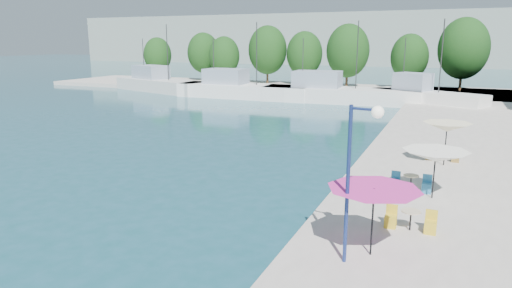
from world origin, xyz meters
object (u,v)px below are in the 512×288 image
at_px(trawler_01, 160,84).
at_px(trawler_02, 241,90).
at_px(umbrella_pink, 374,196).
at_px(trawler_03, 336,94).
at_px(umbrella_cream, 447,127).
at_px(trawler_04, 424,97).
at_px(street_lamp, 359,156).
at_px(umbrella_white, 436,156).

relative_size(trawler_01, trawler_02, 0.99).
bearing_deg(trawler_02, umbrella_pink, -59.98).
bearing_deg(umbrella_pink, trawler_01, 131.62).
bearing_deg(trawler_03, umbrella_cream, -68.60).
height_order(trawler_01, trawler_03, same).
height_order(trawler_01, trawler_04, same).
bearing_deg(umbrella_cream, trawler_01, 142.85).
bearing_deg(umbrella_pink, trawler_04, 91.25).
height_order(trawler_01, street_lamp, trawler_01).
relative_size(trawler_01, trawler_03, 0.93).
bearing_deg(street_lamp, umbrella_cream, 90.94).
bearing_deg(trawler_04, trawler_01, -156.90).
relative_size(trawler_02, trawler_04, 1.37).
distance_m(trawler_01, street_lamp, 58.79).
height_order(trawler_01, umbrella_white, trawler_01).
distance_m(umbrella_pink, umbrella_white, 6.85).
bearing_deg(trawler_01, trawler_02, 9.06).
xyz_separation_m(trawler_04, umbrella_white, (2.49, -35.10, 1.46)).
xyz_separation_m(trawler_02, umbrella_pink, (24.00, -41.11, 1.55)).
bearing_deg(street_lamp, umbrella_pink, 77.32).
height_order(umbrella_pink, umbrella_cream, umbrella_cream).
height_order(umbrella_white, umbrella_cream, umbrella_cream).
height_order(trawler_02, umbrella_pink, trawler_02).
distance_m(trawler_04, umbrella_cream, 29.15).
distance_m(trawler_01, umbrella_cream, 51.00).
distance_m(trawler_02, trawler_04, 23.10).
xyz_separation_m(trawler_03, umbrella_white, (12.84, -34.92, 1.47)).
bearing_deg(trawler_02, umbrella_cream, -47.80).
bearing_deg(trawler_04, street_lamp, -63.41).
bearing_deg(umbrella_white, umbrella_pink, -103.28).
relative_size(umbrella_pink, umbrella_white, 1.06).
xyz_separation_m(trawler_02, trawler_03, (12.73, 0.48, -0.00)).
relative_size(trawler_03, street_lamp, 3.83).
height_order(trawler_01, umbrella_cream, trawler_01).
bearing_deg(street_lamp, trawler_03, 114.78).
xyz_separation_m(trawler_01, trawler_03, (27.46, -2.00, -0.00)).
distance_m(trawler_04, umbrella_pink, 41.80).
relative_size(umbrella_cream, street_lamp, 0.52).
bearing_deg(umbrella_white, umbrella_cream, 86.93).
relative_size(trawler_04, umbrella_cream, 5.03).
xyz_separation_m(trawler_03, umbrella_cream, (13.17, -28.79, 1.72)).
relative_size(trawler_02, street_lamp, 3.60).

